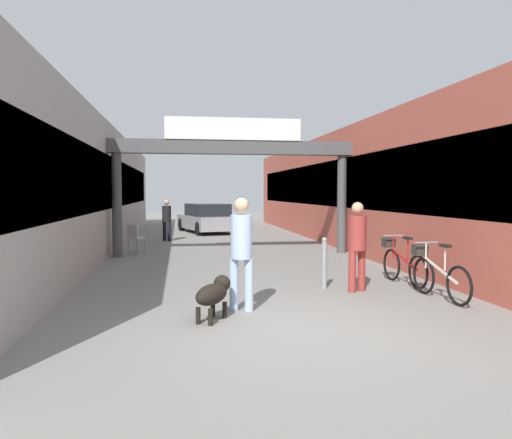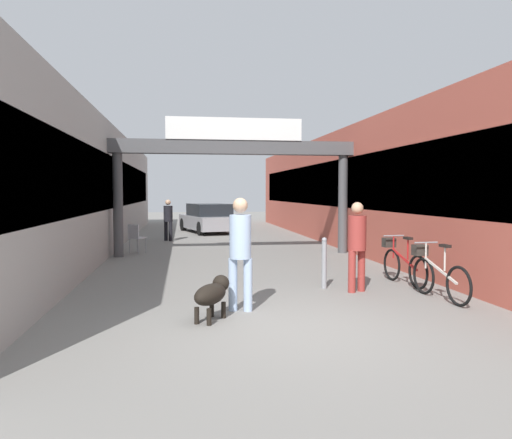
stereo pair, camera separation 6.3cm
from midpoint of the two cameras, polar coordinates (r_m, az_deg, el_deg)
The scene contains 13 objects.
ground_plane at distance 7.07m, azimuth 4.23°, elevation -12.21°, with size 80.00×80.00×0.00m, color gray.
storefront_left at distance 18.00m, azimuth -20.13°, elevation 3.27°, with size 3.00×26.00×3.93m.
storefront_right at distance 18.84m, azimuth 11.92°, elevation 3.38°, with size 3.00×26.00×3.93m.
arcade_sign_gateway at distance 14.81m, azimuth -2.75°, elevation 6.98°, with size 7.40×0.47×4.02m.
pedestrian_with_dog at distance 7.81m, azimuth -1.92°, elevation -3.05°, with size 0.42×0.42×1.78m.
pedestrian_companion at distance 9.50m, azimuth 11.31°, elevation -2.39°, with size 0.45×0.45×1.68m.
pedestrian_carrying_crate at distance 19.32m, azimuth -10.27°, elevation 0.23°, with size 0.48×0.48×1.58m.
dog_on_leash at distance 7.38m, azimuth -5.09°, elevation -8.40°, with size 0.69×0.87×0.62m.
bicycle_silver_nearest at distance 9.35m, azimuth 19.77°, elevation -5.85°, with size 0.46×1.69×0.98m.
bicycle_red_second at distance 10.61m, azimuth 16.12°, elevation -4.73°, with size 0.46×1.69×0.98m.
bollard_post_metal at distance 9.78m, azimuth 7.64°, elevation -4.89°, with size 0.10×0.10×1.00m.
cafe_chair_aluminium_nearer at distance 15.60m, azimuth -13.81°, elevation -1.82°, with size 0.56×0.56×0.89m.
parked_car_silver at distance 23.08m, azimuth -5.72°, elevation 0.11°, with size 2.70×4.31×1.33m.
Camera 1 is at (-1.56, -6.64, 1.87)m, focal length 35.00 mm.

